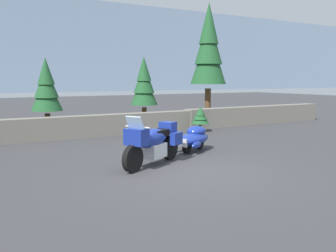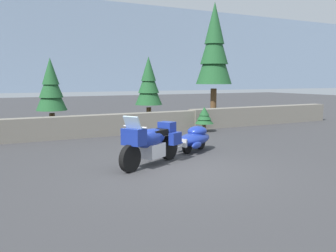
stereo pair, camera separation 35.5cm
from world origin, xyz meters
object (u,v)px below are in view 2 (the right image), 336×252
Objects in this scene: touring_motorcycle at (151,141)px; car_shaped_trailer at (194,138)px; pine_tree_tall at (214,48)px; pine_tree_far_right at (51,87)px; pine_tree_secondary at (149,83)px.

car_shaped_trailer is at bearing 28.63° from touring_motorcycle.
touring_motorcycle is 0.35× the size of pine_tree_tall.
pine_tree_far_right is (-8.05, -0.64, -1.85)m from pine_tree_tall.
pine_tree_secondary reaches higher than touring_motorcycle.
pine_tree_far_right is at bearing -175.71° from pine_tree_secondary.
touring_motorcycle is 7.44m from pine_tree_secondary.
pine_tree_tall reaches higher than touring_motorcycle.
touring_motorcycle is 2.24m from car_shaped_trailer.
pine_tree_far_right is (-3.29, 5.29, 1.48)m from car_shaped_trailer.
touring_motorcycle is 0.69× the size of pine_tree_far_right.
car_shaped_trailer is (1.96, 1.07, -0.21)m from touring_motorcycle.
pine_tree_secondary is at bearing 66.00° from touring_motorcycle.
pine_tree_tall is at bearing 4.57° from pine_tree_far_right.
car_shaped_trailer is at bearing -100.26° from pine_tree_secondary.
car_shaped_trailer is 5.92m from pine_tree_secondary.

